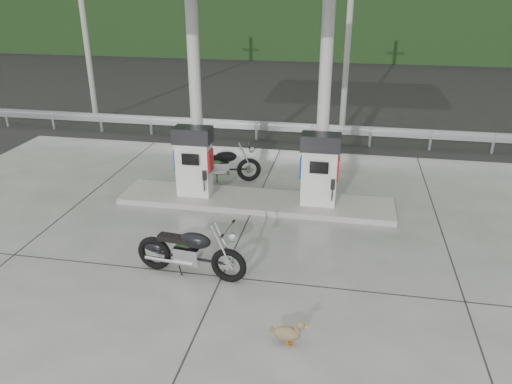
% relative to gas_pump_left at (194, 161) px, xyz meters
% --- Properties ---
extents(ground, '(160.00, 160.00, 0.00)m').
position_rel_gas_pump_left_xyz_m(ground, '(1.60, -2.50, -1.07)').
color(ground, black).
rests_on(ground, ground).
extents(forecourt_apron, '(18.00, 14.00, 0.02)m').
position_rel_gas_pump_left_xyz_m(forecourt_apron, '(1.60, -2.50, -1.06)').
color(forecourt_apron, slate).
rests_on(forecourt_apron, ground).
extents(pump_island, '(7.00, 1.40, 0.15)m').
position_rel_gas_pump_left_xyz_m(pump_island, '(1.60, 0.00, -0.98)').
color(pump_island, gray).
rests_on(pump_island, forecourt_apron).
extents(gas_pump_left, '(0.95, 0.55, 1.80)m').
position_rel_gas_pump_left_xyz_m(gas_pump_left, '(0.00, 0.00, 0.00)').
color(gas_pump_left, silver).
rests_on(gas_pump_left, pump_island).
extents(gas_pump_right, '(0.95, 0.55, 1.80)m').
position_rel_gas_pump_left_xyz_m(gas_pump_right, '(3.20, 0.00, 0.00)').
color(gas_pump_right, silver).
rests_on(gas_pump_right, pump_island).
extents(canopy_column_left, '(0.30, 0.30, 5.00)m').
position_rel_gas_pump_left_xyz_m(canopy_column_left, '(0.00, 0.40, 1.60)').
color(canopy_column_left, silver).
rests_on(canopy_column_left, pump_island).
extents(canopy_column_right, '(0.30, 0.30, 5.00)m').
position_rel_gas_pump_left_xyz_m(canopy_column_right, '(3.20, 0.40, 1.60)').
color(canopy_column_right, silver).
rests_on(canopy_column_right, pump_island).
extents(guardrail, '(26.00, 0.16, 1.42)m').
position_rel_gas_pump_left_xyz_m(guardrail, '(1.60, 5.50, -0.36)').
color(guardrail, '#A6AAAE').
rests_on(guardrail, ground).
extents(road, '(60.00, 7.00, 0.01)m').
position_rel_gas_pump_left_xyz_m(road, '(1.60, 9.00, -1.07)').
color(road, black).
rests_on(road, ground).
extents(utility_pole_a, '(0.22, 0.22, 8.00)m').
position_rel_gas_pump_left_xyz_m(utility_pole_a, '(-6.40, 7.00, 2.93)').
color(utility_pole_a, gray).
rests_on(utility_pole_a, ground).
extents(utility_pole_b, '(0.22, 0.22, 8.00)m').
position_rel_gas_pump_left_xyz_m(utility_pole_b, '(3.60, 7.00, 2.93)').
color(utility_pole_b, gray).
rests_on(utility_pole_b, ground).
extents(tree_band, '(80.00, 6.00, 6.00)m').
position_rel_gas_pump_left_xyz_m(tree_band, '(1.60, 27.50, 1.93)').
color(tree_band, black).
rests_on(tree_band, ground).
extents(forested_hills, '(100.00, 40.00, 140.00)m').
position_rel_gas_pump_left_xyz_m(forested_hills, '(1.60, 57.50, -1.07)').
color(forested_hills, black).
rests_on(forested_hills, ground).
extents(motorcycle_left, '(2.15, 1.19, 0.97)m').
position_rel_gas_pump_left_xyz_m(motorcycle_left, '(0.39, 1.34, -0.56)').
color(motorcycle_left, black).
rests_on(motorcycle_left, forecourt_apron).
extents(motorcycle_right, '(2.19, 0.91, 1.01)m').
position_rel_gas_pump_left_xyz_m(motorcycle_right, '(1.00, -3.53, -0.55)').
color(motorcycle_right, black).
rests_on(motorcycle_right, forecourt_apron).
extents(duck, '(0.54, 0.16, 0.39)m').
position_rel_gas_pump_left_xyz_m(duck, '(3.09, -5.20, -0.86)').
color(duck, brown).
rests_on(duck, forecourt_apron).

